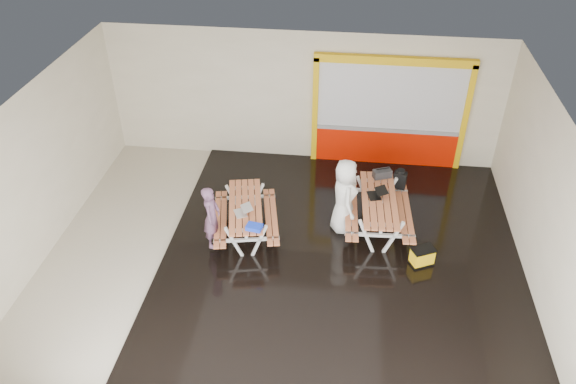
# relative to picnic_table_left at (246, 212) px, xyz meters

# --- Properties ---
(room) EXTENTS (10.02, 8.02, 3.52)m
(room) POSITION_rel_picnic_table_left_xyz_m (0.89, -0.57, 1.14)
(room) COLOR beige
(room) RESTS_ON ground
(deck) EXTENTS (7.50, 7.98, 0.05)m
(deck) POSITION_rel_picnic_table_left_xyz_m (2.14, -0.57, -0.59)
(deck) COLOR black
(deck) RESTS_ON room
(kiosk) EXTENTS (3.88, 0.16, 3.00)m
(kiosk) POSITION_rel_picnic_table_left_xyz_m (3.09, 3.36, 0.83)
(kiosk) COLOR red
(kiosk) RESTS_ON room
(picnic_table_left) EXTENTS (1.73, 2.24, 0.80)m
(picnic_table_left) POSITION_rel_picnic_table_left_xyz_m (0.00, 0.00, 0.00)
(picnic_table_left) COLOR #BB6941
(picnic_table_left) RESTS_ON deck
(picnic_table_right) EXTENTS (1.56, 2.22, 0.86)m
(picnic_table_right) POSITION_rel_picnic_table_left_xyz_m (2.87, 0.52, 0.04)
(picnic_table_right) COLOR #BB6941
(picnic_table_right) RESTS_ON deck
(person_left) EXTENTS (0.36, 0.54, 1.45)m
(person_left) POSITION_rel_picnic_table_left_xyz_m (-0.61, -0.53, 0.22)
(person_left) COLOR #674461
(person_left) RESTS_ON deck
(person_right) EXTENTS (0.76, 0.98, 1.79)m
(person_right) POSITION_rel_picnic_table_left_xyz_m (2.12, 0.46, 0.28)
(person_right) COLOR white
(person_right) RESTS_ON deck
(laptop_left) EXTENTS (0.47, 0.45, 0.15)m
(laptop_left) POSITION_rel_picnic_table_left_xyz_m (0.00, -0.28, 0.24)
(laptop_left) COLOR silver
(laptop_left) RESTS_ON picnic_table_left
(laptop_right) EXTENTS (0.48, 0.44, 0.17)m
(laptop_right) POSITION_rel_picnic_table_left_xyz_m (2.82, 0.62, 0.30)
(laptop_right) COLOR black
(laptop_right) RESTS_ON picnic_table_right
(blue_pouch) EXTENTS (0.35, 0.27, 0.09)m
(blue_pouch) POSITION_rel_picnic_table_left_xyz_m (0.33, -0.77, 0.23)
(blue_pouch) COLOR blue
(blue_pouch) RESTS_ON picnic_table_left
(toolbox) EXTENTS (0.46, 0.35, 0.24)m
(toolbox) POSITION_rel_picnic_table_left_xyz_m (2.94, 1.39, 0.34)
(toolbox) COLOR black
(toolbox) RESTS_ON picnic_table_right
(backpack) EXTENTS (0.32, 0.25, 0.48)m
(backpack) POSITION_rel_picnic_table_left_xyz_m (3.37, 1.47, 0.17)
(backpack) COLOR black
(backpack) RESTS_ON picnic_table_right
(dark_case) EXTENTS (0.50, 0.40, 0.17)m
(dark_case) POSITION_rel_picnic_table_left_xyz_m (2.51, 0.38, -0.48)
(dark_case) COLOR black
(dark_case) RESTS_ON deck
(fluke_bag) EXTENTS (0.55, 0.48, 0.40)m
(fluke_bag) POSITION_rel_picnic_table_left_xyz_m (3.80, -0.57, -0.37)
(fluke_bag) COLOR black
(fluke_bag) RESTS_ON deck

